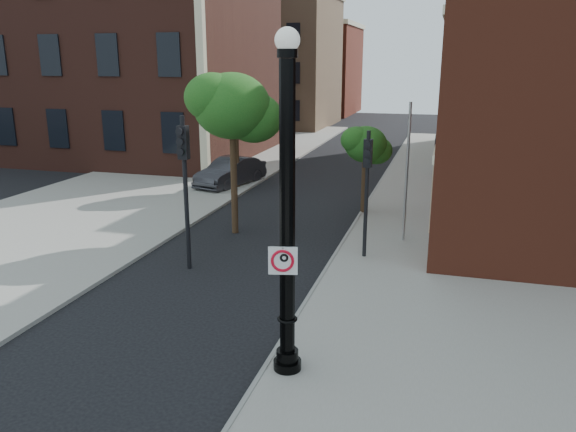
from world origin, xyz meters
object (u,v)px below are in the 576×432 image
(parked_car, at_px, (231,172))
(traffic_signal_right, at_px, (367,174))
(traffic_signal_left, at_px, (184,168))
(lamppost, at_px, (287,228))
(no_parking_sign, at_px, (283,260))

(parked_car, bearing_deg, traffic_signal_right, -33.73)
(traffic_signal_left, bearing_deg, parked_car, 101.22)
(lamppost, xyz_separation_m, no_parking_sign, (-0.04, -0.17, -0.61))
(parked_car, relative_size, traffic_signal_left, 0.95)
(no_parking_sign, distance_m, traffic_signal_right, 7.47)
(no_parking_sign, relative_size, traffic_signal_right, 0.14)
(no_parking_sign, bearing_deg, parked_car, 101.53)
(lamppost, distance_m, parked_car, 18.30)
(parked_car, distance_m, traffic_signal_right, 12.45)
(no_parking_sign, height_order, traffic_signal_left, traffic_signal_left)
(no_parking_sign, xyz_separation_m, parked_car, (-7.71, 16.57, -1.79))
(parked_car, bearing_deg, lamppost, -50.49)
(lamppost, relative_size, parked_car, 1.53)
(lamppost, height_order, no_parking_sign, lamppost)
(parked_car, relative_size, traffic_signal_right, 1.07)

